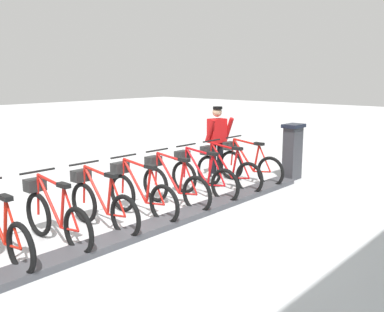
# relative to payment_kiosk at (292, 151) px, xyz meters

# --- Properties ---
(ground_plane) EXTENTS (60.00, 60.00, 0.00)m
(ground_plane) POSITION_rel_payment_kiosk_xyz_m (-0.05, 4.37, -0.67)
(ground_plane) COLOR silver
(dock_rail_base) EXTENTS (0.44, 8.00, 0.10)m
(dock_rail_base) POSITION_rel_payment_kiosk_xyz_m (-0.05, 4.37, -0.62)
(dock_rail_base) COLOR #47474C
(dock_rail_base) RESTS_ON ground
(payment_kiosk) EXTENTS (0.36, 0.52, 1.28)m
(payment_kiosk) POSITION_rel_payment_kiosk_xyz_m (0.00, 0.00, 0.00)
(payment_kiosk) COLOR #38383D
(payment_kiosk) RESTS_ON ground
(bike_docked_0) EXTENTS (1.72, 0.54, 1.02)m
(bike_docked_0) POSITION_rel_payment_kiosk_xyz_m (0.57, 0.97, -0.24)
(bike_docked_0) COLOR black
(bike_docked_0) RESTS_ON ground
(bike_docked_1) EXTENTS (1.72, 0.54, 1.02)m
(bike_docked_1) POSITION_rel_payment_kiosk_xyz_m (0.57, 1.77, -0.24)
(bike_docked_1) COLOR black
(bike_docked_1) RESTS_ON ground
(bike_docked_2) EXTENTS (1.72, 0.54, 1.02)m
(bike_docked_2) POSITION_rel_payment_kiosk_xyz_m (0.57, 2.57, -0.24)
(bike_docked_2) COLOR black
(bike_docked_2) RESTS_ON ground
(bike_docked_3) EXTENTS (1.72, 0.54, 1.02)m
(bike_docked_3) POSITION_rel_payment_kiosk_xyz_m (0.57, 3.37, -0.24)
(bike_docked_3) COLOR black
(bike_docked_3) RESTS_ON ground
(bike_docked_4) EXTENTS (1.72, 0.54, 1.02)m
(bike_docked_4) POSITION_rel_payment_kiosk_xyz_m (0.57, 4.17, -0.24)
(bike_docked_4) COLOR black
(bike_docked_4) RESTS_ON ground
(bike_docked_5) EXTENTS (1.72, 0.54, 1.02)m
(bike_docked_5) POSITION_rel_payment_kiosk_xyz_m (0.57, 4.97, -0.24)
(bike_docked_5) COLOR black
(bike_docked_5) RESTS_ON ground
(bike_docked_6) EXTENTS (1.72, 0.54, 1.02)m
(bike_docked_6) POSITION_rel_payment_kiosk_xyz_m (0.57, 5.77, -0.24)
(bike_docked_6) COLOR black
(bike_docked_6) RESTS_ON ground
(worker_near_rack) EXTENTS (0.57, 0.69, 1.66)m
(worker_near_rack) POSITION_rel_payment_kiosk_xyz_m (1.43, 0.99, 0.24)
(worker_near_rack) COLOR white
(worker_near_rack) RESTS_ON ground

